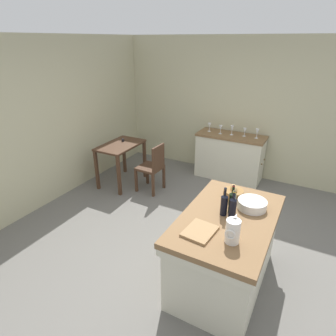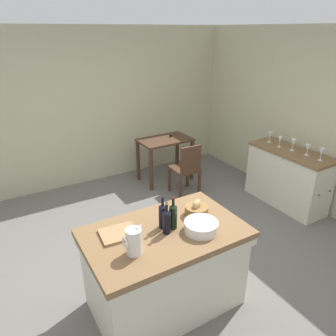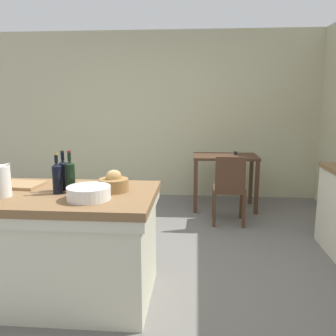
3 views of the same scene
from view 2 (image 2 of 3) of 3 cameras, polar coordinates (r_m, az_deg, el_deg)
name	(u,v)px [view 2 (image 2 of 3)]	position (r m, az deg, el deg)	size (l,w,h in m)	color
ground_plane	(167,257)	(4.00, -0.15, -15.66)	(6.76, 6.76, 0.00)	#66635E
wall_back	(89,108)	(5.63, -13.93, 10.32)	(5.32, 0.12, 2.60)	#B7B28E
wall_right	(324,123)	(5.10, 26.14, 7.24)	(0.12, 5.20, 2.60)	#B7B28E
island_table	(165,265)	(3.17, -0.54, -17.05)	(1.45, 0.90, 0.86)	brown
side_cabinet	(287,177)	(5.22, 20.58, -1.57)	(0.52, 1.28, 0.88)	brown
writing_desk	(165,146)	(5.60, -0.54, 3.96)	(0.91, 0.57, 0.83)	#472D1E
wooden_chair	(186,168)	(5.13, 3.32, -0.03)	(0.41, 0.41, 0.88)	#472D1E
pitcher	(134,241)	(2.62, -6.16, -12.93)	(0.17, 0.13, 0.27)	silver
wash_bowl	(201,226)	(2.91, 5.93, -10.37)	(0.31, 0.31, 0.09)	silver
bread_basket	(197,210)	(3.13, 5.13, -7.44)	(0.23, 0.23, 0.17)	olive
cutting_board	(119,233)	(2.91, -8.83, -11.50)	(0.32, 0.26, 0.02)	#99754C
wine_bottle_dark	(173,216)	(2.89, 0.93, -8.53)	(0.07, 0.07, 0.32)	black
wine_bottle_amber	(163,215)	(2.91, -0.98, -8.45)	(0.07, 0.07, 0.31)	black
wine_bottle_green	(167,221)	(2.83, -0.25, -9.42)	(0.07, 0.07, 0.31)	black
wine_glass_far_left	(322,152)	(4.79, 25.80, 2.58)	(0.07, 0.07, 0.18)	white
wine_glass_left	(308,148)	(4.92, 23.74, 3.30)	(0.07, 0.07, 0.16)	white
wine_glass_middle	(293,143)	(5.02, 21.51, 4.24)	(0.07, 0.07, 0.18)	white
wine_glass_right	(280,140)	(5.12, 19.43, 4.78)	(0.07, 0.07, 0.16)	white
wine_glass_far_right	(270,135)	(5.29, 17.79, 5.62)	(0.07, 0.07, 0.17)	white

